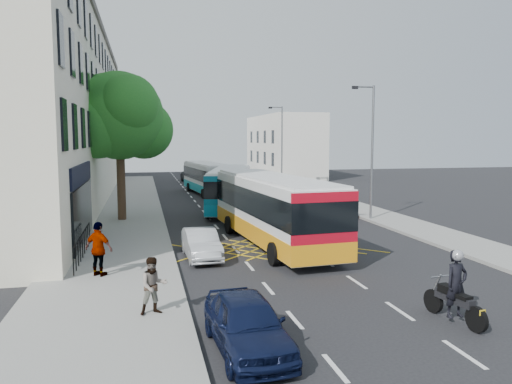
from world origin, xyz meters
TOP-DOWN VIEW (x-y plane):
  - ground at (0.00, 0.00)m, footprint 120.00×120.00m
  - pavement_left at (-8.50, 15.00)m, footprint 5.00×70.00m
  - pavement_right at (7.50, 15.00)m, footprint 3.00×70.00m
  - terrace_main at (-14.00, 24.49)m, footprint 8.30×45.00m
  - terrace_far at (-14.00, 55.00)m, footprint 8.00×20.00m
  - building_right at (11.00, 48.00)m, footprint 6.00×18.00m
  - street_tree at (-8.51, 14.97)m, footprint 6.30×5.70m
  - lamp_near at (6.20, 12.00)m, footprint 1.45×0.15m
  - lamp_far at (6.20, 32.00)m, footprint 1.45×0.15m
  - railings at (-9.70, 5.30)m, footprint 0.08×5.60m
  - bus_near at (-1.26, 6.80)m, footprint 3.64×11.72m
  - bus_mid at (-1.29, 18.25)m, footprint 4.92×10.75m
  - bus_far at (-1.56, 28.93)m, footprint 3.42×10.22m
  - motorbike at (1.02, -4.13)m, footprint 0.79×2.28m
  - parked_car_blue at (-4.90, -4.67)m, footprint 1.81×4.03m
  - parked_car_silver at (-4.90, 4.73)m, footprint 1.45×3.76m
  - red_hatchback at (4.90, 14.82)m, footprint 2.18×4.87m
  - distant_car_grey at (-1.34, 41.39)m, footprint 3.21×5.74m
  - distant_car_silver at (5.35, 41.53)m, footprint 2.02×4.42m
  - distant_car_dark at (2.50, 48.66)m, footprint 1.60×3.93m
  - pedestrian_near at (-7.00, -2.07)m, footprint 0.90×0.77m
  - pedestrian_far at (-8.80, 2.31)m, footprint 1.20×1.05m

SIDE VIEW (x-z plane):
  - ground at x=0.00m, z-range 0.00..0.00m
  - pavement_left at x=-8.50m, z-range 0.00..0.15m
  - pavement_right at x=7.50m, z-range 0.00..0.15m
  - parked_car_silver at x=-4.90m, z-range 0.00..1.22m
  - distant_car_dark at x=2.50m, z-range 0.00..1.27m
  - parked_car_blue at x=-4.90m, z-range 0.00..1.34m
  - red_hatchback at x=4.90m, z-range 0.00..1.39m
  - railings at x=-9.70m, z-range 0.15..1.29m
  - distant_car_silver at x=5.35m, z-range 0.00..1.47m
  - distant_car_grey at x=-1.34m, z-range 0.00..1.52m
  - motorbike at x=1.02m, z-range -0.06..1.97m
  - pedestrian_near at x=-7.00m, z-range 0.15..1.76m
  - pedestrian_far at x=-8.80m, z-range 0.15..2.09m
  - bus_far at x=-1.56m, z-range 0.07..2.89m
  - bus_mid at x=-1.29m, z-range 0.08..3.02m
  - bus_near at x=-1.26m, z-range 0.09..3.33m
  - building_right at x=11.00m, z-range 0.00..8.00m
  - lamp_near at x=6.20m, z-range 0.62..8.62m
  - lamp_far at x=6.20m, z-range 0.62..8.62m
  - terrace_far at x=-14.00m, z-range 0.00..10.00m
  - street_tree at x=-8.51m, z-range 1.89..10.69m
  - terrace_main at x=-14.00m, z-range 0.01..13.51m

